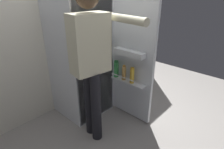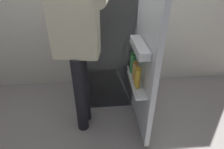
{
  "view_description": "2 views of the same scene",
  "coord_description": "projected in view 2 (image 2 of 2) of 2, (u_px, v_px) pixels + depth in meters",
  "views": [
    {
      "loc": [
        -1.5,
        -1.4,
        1.69
      ],
      "look_at": [
        -0.03,
        -0.06,
        0.78
      ],
      "focal_mm": 29.77,
      "sensor_mm": 36.0,
      "label": 1
    },
    {
      "loc": [
        -0.09,
        -1.56,
        1.62
      ],
      "look_at": [
        0.03,
        -0.08,
        0.71
      ],
      "focal_mm": 29.63,
      "sensor_mm": 36.0,
      "label": 2
    }
  ],
  "objects": [
    {
      "name": "ground_plane",
      "position": [
        109.0,
        122.0,
        2.18
      ],
      "size": [
        5.19,
        5.19,
        0.0
      ],
      "primitive_type": "plane",
      "color": "gray"
    },
    {
      "name": "person",
      "position": [
        77.0,
        36.0,
        1.62
      ],
      "size": [
        0.56,
        0.78,
        1.75
      ],
      "color": "black",
      "rests_on": "ground_plane"
    },
    {
      "name": "refrigerator",
      "position": [
        107.0,
        36.0,
        2.16
      ],
      "size": [
        0.7,
        1.27,
        1.74
      ],
      "color": "silver",
      "rests_on": "ground_plane"
    }
  ]
}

